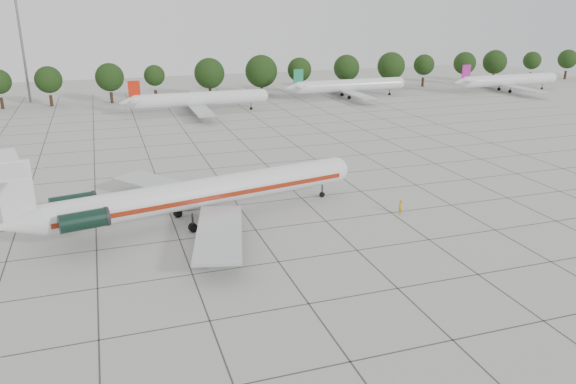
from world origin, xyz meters
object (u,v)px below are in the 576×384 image
floodlight_mast (21,40)px  bg_airliner_d (349,86)px  bg_airliner_c (199,99)px  main_airliner (189,195)px  bg_airliner_e (508,80)px  ground_crew (400,207)px

floodlight_mast → bg_airliner_d: bearing=-13.2°
bg_airliner_c → main_airliner: bearing=-100.9°
bg_airliner_d → bg_airliner_e: same height
ground_crew → bg_airliner_d: 80.20m
ground_crew → floodlight_mast: floodlight_mast is taller
ground_crew → bg_airliner_e: (71.37, 70.76, 2.04)m
bg_airliner_c → bg_airliner_e: size_ratio=1.00×
ground_crew → floodlight_mast: bearing=-100.8°
main_airliner → floodlight_mast: floodlight_mast is taller
ground_crew → bg_airliner_c: 67.98m
bg_airliner_c → floodlight_mast: floodlight_mast is taller
main_airliner → bg_airliner_e: bearing=23.5°
main_airliner → bg_airliner_c: size_ratio=1.39×
bg_airliner_e → bg_airliner_c: bearing=-177.4°
bg_airliner_c → bg_airliner_e: bearing=2.6°
bg_airliner_d → bg_airliner_e: bearing=-5.9°
bg_airliner_c → bg_airliner_e: same height
bg_airliner_c → floodlight_mast: size_ratio=1.11×
bg_airliner_d → bg_airliner_e: size_ratio=1.00×
ground_crew → bg_airliner_d: (27.62, 75.26, 2.04)m
ground_crew → bg_airliner_c: bg_airliner_c is taller
main_airliner → bg_airliner_d: size_ratio=1.39×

